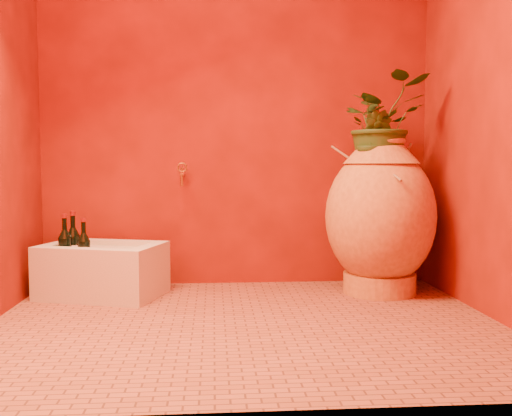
{
  "coord_description": "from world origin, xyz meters",
  "views": [
    {
      "loc": [
        -0.15,
        -2.73,
        0.77
      ],
      "look_at": [
        0.08,
        0.35,
        0.54
      ],
      "focal_mm": 40.0,
      "sensor_mm": 36.0,
      "label": 1
    }
  ],
  "objects": [
    {
      "name": "plant_main",
      "position": [
        0.86,
        0.66,
        1.03
      ],
      "size": [
        0.61,
        0.57,
        0.57
      ],
      "primitive_type": "imported",
      "rotation": [
        0.0,
        0.0,
        0.27
      ],
      "color": "#264819",
      "rests_on": "amphora"
    },
    {
      "name": "floor",
      "position": [
        0.0,
        0.0,
        0.0
      ],
      "size": [
        2.5,
        2.5,
        0.0
      ],
      "primitive_type": "plane",
      "color": "#964A31",
      "rests_on": "ground"
    },
    {
      "name": "wall_tap",
      "position": [
        -0.35,
        0.92,
        0.73
      ],
      "size": [
        0.06,
        0.14,
        0.15
      ],
      "color": "olive",
      "rests_on": "wall_back"
    },
    {
      "name": "amphora",
      "position": [
        0.85,
        0.63,
        0.47
      ],
      "size": [
        0.71,
        0.71,
        0.95
      ],
      "rotation": [
        0.0,
        0.0,
        0.07
      ],
      "color": "#CF893A",
      "rests_on": "floor"
    },
    {
      "name": "wine_bottle_b",
      "position": [
        -0.98,
        0.69,
        0.29
      ],
      "size": [
        0.08,
        0.08,
        0.33
      ],
      "color": "black",
      "rests_on": "stone_basin"
    },
    {
      "name": "plant_side",
      "position": [
        0.79,
        0.57,
        0.91
      ],
      "size": [
        0.25,
        0.24,
        0.36
      ],
      "primitive_type": "imported",
      "rotation": [
        0.0,
        0.0,
        -0.54
      ],
      "color": "#264819",
      "rests_on": "amphora"
    },
    {
      "name": "wall_back",
      "position": [
        0.0,
        1.0,
        1.25
      ],
      "size": [
        2.5,
        0.02,
        2.5
      ],
      "primitive_type": "cube",
      "color": "#5F1005",
      "rests_on": "ground"
    },
    {
      "name": "wall_right",
      "position": [
        1.25,
        0.0,
        1.25
      ],
      "size": [
        0.02,
        2.0,
        2.5
      ],
      "primitive_type": "cube",
      "color": "#5F1005",
      "rests_on": "ground"
    },
    {
      "name": "wine_bottle_a",
      "position": [
        -0.9,
        0.57,
        0.28
      ],
      "size": [
        0.07,
        0.07,
        0.3
      ],
      "color": "black",
      "rests_on": "stone_basin"
    },
    {
      "name": "stone_basin",
      "position": [
        -0.81,
        0.66,
        0.15
      ],
      "size": [
        0.78,
        0.65,
        0.31
      ],
      "rotation": [
        0.0,
        0.0,
        -0.3
      ],
      "color": "beige",
      "rests_on": "floor"
    },
    {
      "name": "wine_bottle_c",
      "position": [
        -1.02,
        0.64,
        0.29
      ],
      "size": [
        0.08,
        0.08,
        0.32
      ],
      "color": "black",
      "rests_on": "stone_basin"
    }
  ]
}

